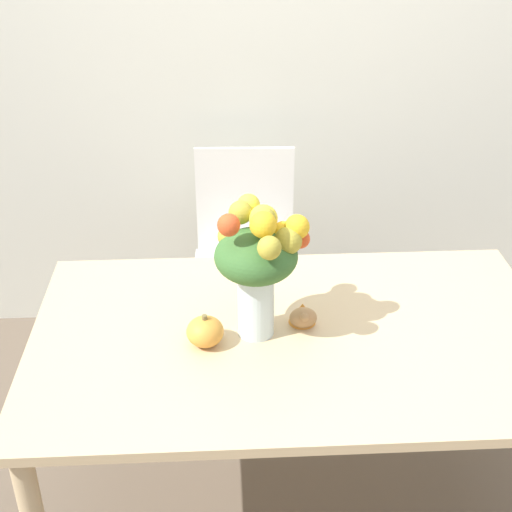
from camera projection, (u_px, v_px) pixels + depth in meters
The scene contains 7 objects.
ground_plane at pixel (288, 507), 2.43m from camera, with size 12.00×12.00×0.00m, color brown.
wall_back at pixel (267, 24), 2.83m from camera, with size 8.00×0.06×2.70m.
dining_table at pixel (293, 356), 2.11m from camera, with size 1.53×0.91×0.73m.
flower_vase at pixel (258, 260), 1.96m from camera, with size 0.27×0.28×0.41m.
pumpkin at pixel (205, 331), 2.00m from camera, with size 0.11×0.11×0.10m.
turkey_figurine at pixel (303, 315), 2.09m from camera, with size 0.08×0.11×0.07m.
dining_chair_near_window at pixel (245, 261), 2.92m from camera, with size 0.44×0.44×0.93m.
Camera 1 is at (-0.20, -1.68, 1.95)m, focal length 50.00 mm.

